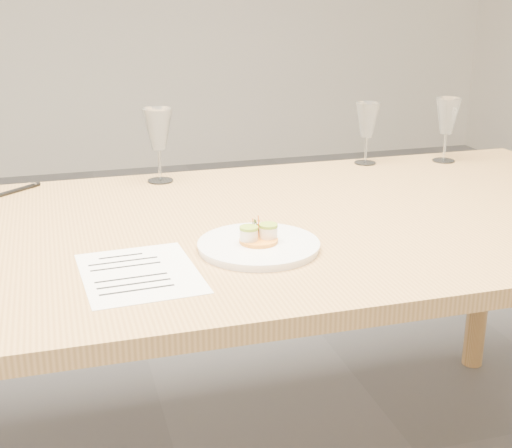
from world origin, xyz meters
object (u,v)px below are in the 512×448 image
object	(u,v)px
wine_glass_0	(158,131)
wine_glass_1	(367,121)
ballpoint_pen	(16,190)
dining_table	(179,256)
recipe_sheet	(139,273)
dinner_plate	(259,244)
wine_glass_2	(447,117)

from	to	relation	value
wine_glass_0	wine_glass_1	xyz separation A→B (m)	(0.64, 0.03, -0.01)
ballpoint_pen	wine_glass_0	size ratio (longest dim) A/B	0.62
dining_table	recipe_sheet	size ratio (longest dim) A/B	8.27
wine_glass_0	wine_glass_1	world-z (taller)	wine_glass_0
ballpoint_pen	wine_glass_0	bearing A→B (deg)	-40.42
recipe_sheet	wine_glass_0	world-z (taller)	wine_glass_0
dinner_plate	wine_glass_2	distance (m)	0.97
recipe_sheet	wine_glass_1	bearing A→B (deg)	37.29
wine_glass_1	wine_glass_2	distance (m)	0.25
dinner_plate	ballpoint_pen	distance (m)	0.77
dinner_plate	recipe_sheet	world-z (taller)	dinner_plate
dining_table	wine_glass_1	world-z (taller)	wine_glass_1
dining_table	wine_glass_0	xyz separation A→B (m)	(0.02, 0.41, 0.21)
dinner_plate	recipe_sheet	xyz separation A→B (m)	(-0.26, -0.06, -0.01)
dining_table	wine_glass_2	xyz separation A→B (m)	(0.91, 0.40, 0.21)
ballpoint_pen	wine_glass_1	bearing A→B (deg)	-38.94
recipe_sheet	ballpoint_pen	distance (m)	0.69
recipe_sheet	wine_glass_1	distance (m)	1.04
dinner_plate	wine_glass_2	world-z (taller)	wine_glass_2
wine_glass_0	wine_glass_1	distance (m)	0.64
dinner_plate	wine_glass_1	distance (m)	0.82
recipe_sheet	wine_glass_1	size ratio (longest dim) A/B	1.54
wine_glass_0	wine_glass_2	distance (m)	0.89
dining_table	dinner_plate	xyz separation A→B (m)	(0.14, -0.18, 0.08)
dinner_plate	wine_glass_0	size ratio (longest dim) A/B	1.25
dinner_plate	wine_glass_2	bearing A→B (deg)	36.53
ballpoint_pen	wine_glass_0	distance (m)	0.41
ballpoint_pen	wine_glass_2	size ratio (longest dim) A/B	0.65
ballpoint_pen	wine_glass_2	world-z (taller)	wine_glass_2
dining_table	wine_glass_1	size ratio (longest dim) A/B	12.76
recipe_sheet	wine_glass_0	distance (m)	0.68
dining_table	wine_glass_1	bearing A→B (deg)	33.40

